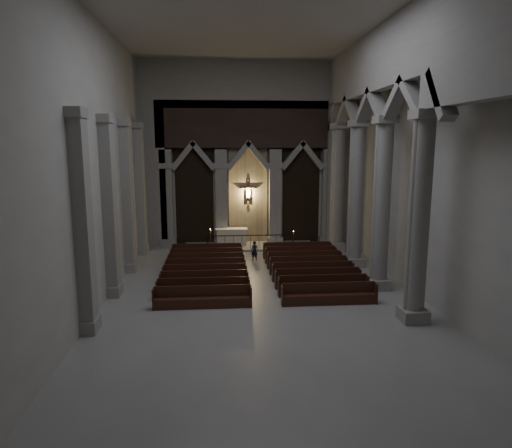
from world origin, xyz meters
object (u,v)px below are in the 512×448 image
(altar_rail, at_px, (251,240))
(worshipper, at_px, (255,251))
(candle_stand_right, at_px, (293,245))
(candle_stand_left, at_px, (211,245))
(pews, at_px, (258,272))
(altar, at_px, (231,236))

(altar_rail, relative_size, worshipper, 4.74)
(candle_stand_right, height_order, worshipper, candle_stand_right)
(candle_stand_left, xyz_separation_m, pews, (2.53, -6.07, -0.09))
(candle_stand_left, height_order, candle_stand_right, candle_stand_left)
(altar_rail, relative_size, candle_stand_left, 3.83)
(worshipper, bearing_deg, altar_rail, 116.69)
(altar_rail, distance_m, pews, 5.86)
(altar_rail, height_order, worshipper, worshipper)
(candle_stand_right, bearing_deg, altar, 158.38)
(pews, bearing_deg, altar, 99.09)
(altar, distance_m, altar_rail, 1.91)
(pews, bearing_deg, candle_stand_right, 64.65)
(candle_stand_right, bearing_deg, candle_stand_left, 177.02)
(altar, relative_size, candle_stand_right, 1.62)
(altar, xyz_separation_m, altar_rail, (1.18, -1.51, 0.03))
(altar, xyz_separation_m, candle_stand_left, (-1.36, -1.28, -0.29))
(candle_stand_left, xyz_separation_m, worshipper, (2.60, -2.62, 0.19))
(altar, relative_size, pews, 0.22)
(candle_stand_right, relative_size, worshipper, 1.11)
(altar, bearing_deg, candle_stand_left, -136.64)
(altar, distance_m, candle_stand_right, 4.23)
(candle_stand_left, distance_m, candle_stand_right, 5.28)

